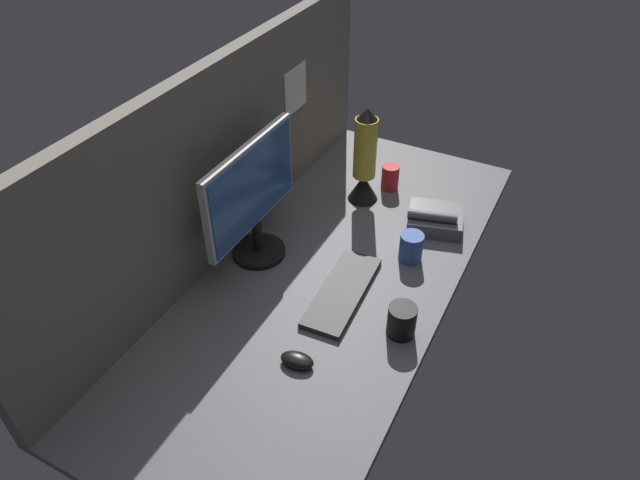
{
  "coord_description": "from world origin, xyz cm",
  "views": [
    {
      "loc": [
        -124.97,
        -62.13,
        127.11
      ],
      "look_at": [
        -0.89,
        0.0,
        14.0
      ],
      "focal_mm": 32.32,
      "sensor_mm": 36.0,
      "label": 1
    }
  ],
  "objects_px": {
    "keyboard": "(342,292)",
    "mug_black_travel": "(402,321)",
    "monitor": "(252,196)",
    "lava_lamp": "(365,163)",
    "desk_phone": "(435,219)",
    "mouse": "(297,360)",
    "mug_ceramic_blue": "(411,247)",
    "mug_red_plastic": "(391,177)"
  },
  "relations": [
    {
      "from": "mouse",
      "to": "mug_ceramic_blue",
      "type": "height_order",
      "value": "mug_ceramic_blue"
    },
    {
      "from": "mouse",
      "to": "mug_red_plastic",
      "type": "height_order",
      "value": "mug_red_plastic"
    },
    {
      "from": "lava_lamp",
      "to": "mug_red_plastic",
      "type": "bearing_deg",
      "value": -30.2
    },
    {
      "from": "mug_red_plastic",
      "to": "lava_lamp",
      "type": "distance_m",
      "value": 0.17
    },
    {
      "from": "keyboard",
      "to": "mug_red_plastic",
      "type": "relative_size",
      "value": 3.7
    },
    {
      "from": "mouse",
      "to": "mug_black_travel",
      "type": "distance_m",
      "value": 0.32
    },
    {
      "from": "mouse",
      "to": "mug_black_travel",
      "type": "xyz_separation_m",
      "value": [
        0.24,
        -0.21,
        0.03
      ]
    },
    {
      "from": "monitor",
      "to": "mouse",
      "type": "distance_m",
      "value": 0.54
    },
    {
      "from": "mouse",
      "to": "lava_lamp",
      "type": "xyz_separation_m",
      "value": [
        0.81,
        0.16,
        0.14
      ]
    },
    {
      "from": "lava_lamp",
      "to": "desk_phone",
      "type": "distance_m",
      "value": 0.33
    },
    {
      "from": "mug_black_travel",
      "to": "lava_lamp",
      "type": "relative_size",
      "value": 0.27
    },
    {
      "from": "mug_red_plastic",
      "to": "lava_lamp",
      "type": "height_order",
      "value": "lava_lamp"
    },
    {
      "from": "monitor",
      "to": "mug_black_travel",
      "type": "bearing_deg",
      "value": -101.5
    },
    {
      "from": "mug_ceramic_blue",
      "to": "mug_black_travel",
      "type": "bearing_deg",
      "value": -164.38
    },
    {
      "from": "mug_ceramic_blue",
      "to": "mug_red_plastic",
      "type": "distance_m",
      "value": 0.42
    },
    {
      "from": "mug_black_travel",
      "to": "desk_phone",
      "type": "xyz_separation_m",
      "value": [
        0.53,
        0.08,
        -0.02
      ]
    },
    {
      "from": "mug_red_plastic",
      "to": "mug_ceramic_blue",
      "type": "bearing_deg",
      "value": -148.9
    },
    {
      "from": "desk_phone",
      "to": "mouse",
      "type": "bearing_deg",
      "value": 170.06
    },
    {
      "from": "mug_red_plastic",
      "to": "lava_lamp",
      "type": "bearing_deg",
      "value": 149.8
    },
    {
      "from": "monitor",
      "to": "mug_ceramic_blue",
      "type": "distance_m",
      "value": 0.55
    },
    {
      "from": "mug_ceramic_blue",
      "to": "desk_phone",
      "type": "bearing_deg",
      "value": -4.16
    },
    {
      "from": "monitor",
      "to": "lava_lamp",
      "type": "distance_m",
      "value": 0.5
    },
    {
      "from": "keyboard",
      "to": "lava_lamp",
      "type": "xyz_separation_m",
      "value": [
        0.51,
        0.16,
        0.15
      ]
    },
    {
      "from": "lava_lamp",
      "to": "monitor",
      "type": "bearing_deg",
      "value": 157.74
    },
    {
      "from": "keyboard",
      "to": "mug_black_travel",
      "type": "distance_m",
      "value": 0.23
    },
    {
      "from": "keyboard",
      "to": "mug_ceramic_blue",
      "type": "relative_size",
      "value": 3.27
    },
    {
      "from": "mouse",
      "to": "mug_ceramic_blue",
      "type": "distance_m",
      "value": 0.58
    },
    {
      "from": "desk_phone",
      "to": "mug_red_plastic",
      "type": "bearing_deg",
      "value": 56.27
    },
    {
      "from": "mouse",
      "to": "mug_red_plastic",
      "type": "xyz_separation_m",
      "value": [
        0.93,
        0.1,
        0.03
      ]
    },
    {
      "from": "keyboard",
      "to": "desk_phone",
      "type": "xyz_separation_m",
      "value": [
        0.47,
        -0.14,
        0.02
      ]
    },
    {
      "from": "mug_red_plastic",
      "to": "desk_phone",
      "type": "distance_m",
      "value": 0.28
    },
    {
      "from": "keyboard",
      "to": "desk_phone",
      "type": "relative_size",
      "value": 1.62
    },
    {
      "from": "keyboard",
      "to": "monitor",
      "type": "bearing_deg",
      "value": 78.65
    },
    {
      "from": "keyboard",
      "to": "mug_black_travel",
      "type": "bearing_deg",
      "value": -110.07
    },
    {
      "from": "desk_phone",
      "to": "monitor",
      "type": "bearing_deg",
      "value": 130.6
    },
    {
      "from": "mug_ceramic_blue",
      "to": "lava_lamp",
      "type": "xyz_separation_m",
      "value": [
        0.25,
        0.28,
        0.11
      ]
    },
    {
      "from": "mouse",
      "to": "mug_ceramic_blue",
      "type": "bearing_deg",
      "value": -18.8
    },
    {
      "from": "keyboard",
      "to": "mug_ceramic_blue",
      "type": "xyz_separation_m",
      "value": [
        0.26,
        -0.13,
        0.04
      ]
    },
    {
      "from": "mouse",
      "to": "lava_lamp",
      "type": "distance_m",
      "value": 0.84
    },
    {
      "from": "mouse",
      "to": "mug_black_travel",
      "type": "relative_size",
      "value": 0.95
    },
    {
      "from": "monitor",
      "to": "mug_red_plastic",
      "type": "bearing_deg",
      "value": -23.93
    },
    {
      "from": "keyboard",
      "to": "lava_lamp",
      "type": "distance_m",
      "value": 0.55
    }
  ]
}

